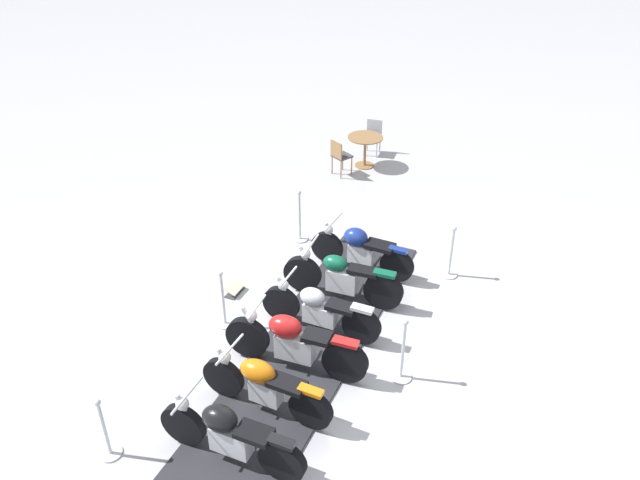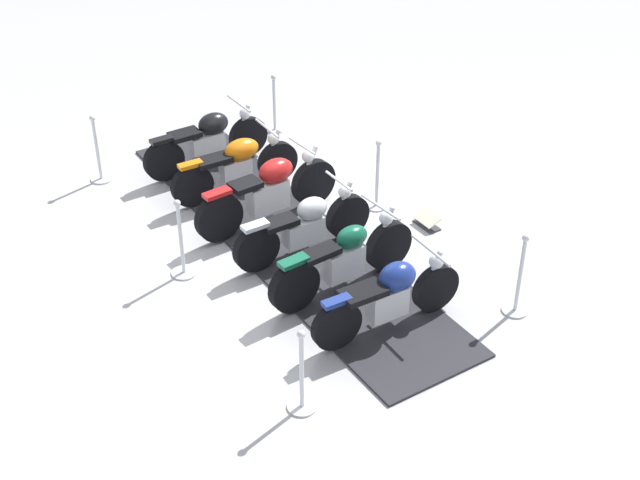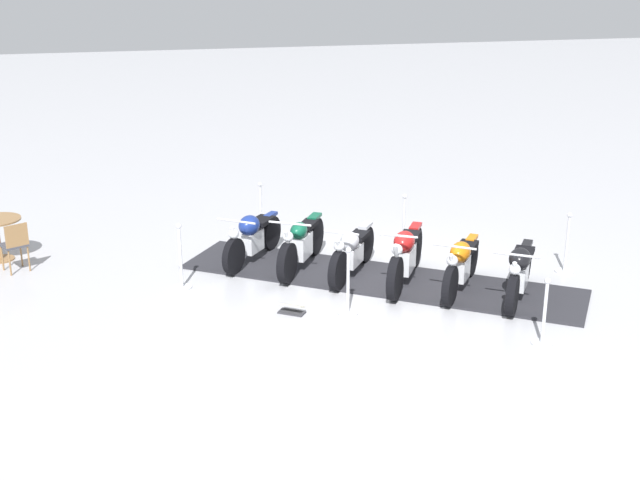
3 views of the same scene
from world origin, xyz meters
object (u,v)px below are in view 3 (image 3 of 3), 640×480
Objects in this scene: motorcycle_forest at (301,244)px; stanchion_right_rear at (544,322)px; motorcycle_copper at (461,263)px; stanchion_right_front at (181,267)px; motorcycle_chrome at (352,252)px; stanchion_left_front at (261,218)px; motorcycle_black at (520,271)px; info_placard at (292,310)px; motorcycle_navy at (252,236)px; stanchion_right_mid at (348,292)px; stanchion_left_mid at (403,234)px; stanchion_left_rear at (566,253)px; cafe_chair_near_table at (15,243)px; motorcycle_maroon at (405,255)px.

motorcycle_forest is 4.65m from stanchion_right_rear.
motorcycle_copper is 4.65m from stanchion_right_front.
motorcycle_chrome is 3.76m from stanchion_right_rear.
stanchion_left_front is at bearing -122.86° from motorcycle_chrome.
info_placard is (-0.42, -3.66, -0.44)m from motorcycle_black.
motorcycle_navy is at bearing -49.54° from info_placard.
stanchion_right_rear is at bearing -175.50° from info_placard.
stanchion_right_mid is 3.12m from stanchion_left_mid.
stanchion_right_front is at bearing -58.56° from motorcycle_chrome.
stanchion_left_rear is at bearing 143.78° from stanchion_right_rear.
stanchion_left_mid is at bearing -172.76° from stanchion_right_rear.
stanchion_left_front is (-1.75, -2.39, -0.01)m from stanchion_left_mid.
cafe_chair_near_table is (-2.49, -9.34, 0.19)m from stanchion_left_rear.
stanchion_left_mid is 4.30m from stanchion_right_rear.
cafe_chair_near_table is at bearing -60.16° from motorcycle_navy.
stanchion_left_front is (-6.01, -2.93, -0.00)m from stanchion_right_rear.
stanchion_right_rear is at bearing 25.96° from stanchion_left_front.
stanchion_left_rear is (1.75, 2.39, -0.01)m from stanchion_left_mid.
stanchion_right_front reaches higher than motorcycle_navy.
motorcycle_copper is 4.67m from stanchion_left_front.
motorcycle_navy is 1.53× the size of stanchion_right_mid.
motorcycle_copper is 1.59× the size of stanchion_left_front.
stanchion_left_rear is 9.67m from cafe_chair_near_table.
stanchion_left_mid is 3.53m from info_placard.
motorcycle_black is 1.68× the size of stanchion_left_front.
stanchion_right_rear reaches higher than cafe_chair_near_table.
motorcycle_black is 2.83m from stanchion_right_mid.
motorcycle_chrome is 0.99× the size of motorcycle_black.
stanchion_right_front is 3.12m from cafe_chair_near_table.
stanchion_left_mid is at bearing 100.31° from stanchion_right_front.
motorcycle_maroon is 3.79m from stanchion_left_front.
stanchion_right_rear is at bearing 20.18° from motorcycle_black.
stanchion_left_rear is 1.02× the size of stanchion_left_front.
stanchion_left_mid reaches higher than cafe_chair_near_table.
stanchion_right_mid is 0.92m from info_placard.
stanchion_right_front is (-1.92, -5.21, -0.13)m from motorcycle_black.
stanchion_left_rear is (1.87, 5.25, -0.16)m from motorcycle_navy.
motorcycle_black is at bearing -150.32° from info_placard.
stanchion_right_rear is at bearing 46.55° from motorcycle_copper.
motorcycle_black is (2.26, 3.06, 0.01)m from motorcycle_forest.
motorcycle_forest is (0.55, 0.78, -0.03)m from motorcycle_navy.
stanchion_right_front is at bearing -69.92° from motorcycle_maroon.
motorcycle_maroon is at bearing -19.51° from stanchion_left_mid.
motorcycle_chrome is 2.95m from stanchion_left_front.
stanchion_right_rear is at bearing 65.62° from motorcycle_chrome.
stanchion_right_mid is at bearing 16.93° from motorcycle_chrome.
stanchion_right_mid reaches higher than motorcycle_navy.
stanchion_left_mid is 0.99× the size of stanchion_right_front.
stanchion_left_front is (-4.26, -0.54, -0.02)m from stanchion_right_mid.
stanchion_right_mid reaches higher than stanchion_left_rear.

